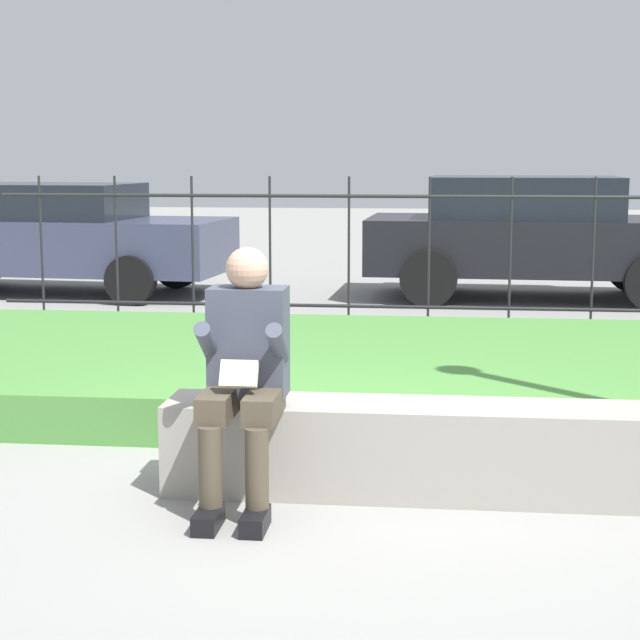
% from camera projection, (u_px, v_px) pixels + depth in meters
% --- Properties ---
extents(ground_plane, '(60.00, 60.00, 0.00)m').
position_uv_depth(ground_plane, '(342.00, 491.00, 5.49)').
color(ground_plane, gray).
extents(stone_bench, '(2.56, 0.45, 0.47)m').
position_uv_depth(stone_bench, '(416.00, 454.00, 5.42)').
color(stone_bench, gray).
rests_on(stone_bench, ground_plane).
extents(person_seated_reader, '(0.42, 0.73, 1.27)m').
position_uv_depth(person_seated_reader, '(245.00, 366.00, 5.18)').
color(person_seated_reader, black).
rests_on(person_seated_reader, ground_plane).
extents(grass_berm, '(9.47, 3.46, 0.30)m').
position_uv_depth(grass_berm, '(373.00, 370.00, 7.86)').
color(grass_berm, '#4C893D').
rests_on(grass_berm, ground_plane).
extents(iron_fence, '(7.47, 0.03, 1.52)m').
position_uv_depth(iron_fence, '(389.00, 254.00, 9.97)').
color(iron_fence, '#232326').
rests_on(iron_fence, ground_plane).
extents(car_parked_left, '(4.55, 2.13, 1.37)m').
position_uv_depth(car_parked_left, '(47.00, 235.00, 13.32)').
color(car_parked_left, '#383D56').
rests_on(car_parked_left, ground_plane).
extents(car_parked_center, '(4.07, 2.06, 1.47)m').
position_uv_depth(car_parked_center, '(534.00, 234.00, 12.78)').
color(car_parked_center, black).
rests_on(car_parked_center, ground_plane).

